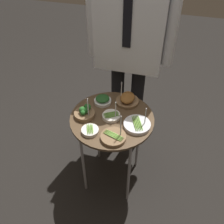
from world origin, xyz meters
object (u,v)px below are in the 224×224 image
Objects in this scene: bowl_asparagus_mid_left at (113,137)px; bowl_roast_center at (127,99)px; bowl_spinach_front_left at (103,100)px; bowl_broccoli_mid_right at (85,112)px; serving_cart at (112,124)px; bowl_asparagus_front_center at (137,125)px; bowl_asparagus_near_rim at (111,116)px; waiter_figure at (130,35)px; bowl_asparagus_back_right at (90,130)px.

bowl_asparagus_mid_left reaches higher than bowl_roast_center.
bowl_roast_center is 0.18m from bowl_spinach_front_left.
bowl_broccoli_mid_right is 0.18m from bowl_spinach_front_left.
serving_cart is 3.87× the size of bowl_asparagus_front_center.
bowl_asparagus_front_center is at bearing -31.01° from bowl_spinach_front_left.
bowl_roast_center is 1.37× the size of bowl_spinach_front_left.
bowl_asparagus_mid_left is (0.06, -0.18, -0.00)m from bowl_asparagus_near_rim.
bowl_asparagus_front_center is at bearing -70.38° from waiter_figure.
bowl_broccoli_mid_right is 0.16m from bowl_asparagus_back_right.
bowl_broccoli_mid_right is (-0.18, -0.03, 0.09)m from serving_cart.
bowl_asparagus_front_center is 0.25m from bowl_roast_center.
bowl_broccoli_mid_right is at bearing 148.42° from bowl_asparagus_mid_left.
bowl_asparagus_near_rim and bowl_asparagus_front_center have the same top height.
bowl_asparagus_front_center is (0.18, -0.04, 0.08)m from serving_cart.
serving_cart is 4.07× the size of bowl_broccoli_mid_right.
bowl_asparagus_front_center is at bearing -11.77° from serving_cart.
serving_cart is 0.20m from bowl_asparagus_front_center.
serving_cart is 4.00× the size of bowl_roast_center.
bowl_asparagus_mid_left is at bearing -90.56° from bowl_roast_center.
bowl_asparagus_back_right reaches higher than serving_cart.
bowl_asparagus_front_center is 0.64m from waiter_figure.
bowl_roast_center is 1.54× the size of bowl_asparagus_back_right.
bowl_asparagus_back_right is (0.09, -0.14, -0.01)m from bowl_broccoli_mid_right.
bowl_spinach_front_left is at bearing -164.17° from bowl_roast_center.
bowl_asparagus_near_rim is at bearing -53.19° from bowl_spinach_front_left.
bowl_asparagus_mid_left is at bearing -70.19° from bowl_asparagus_near_rim.
bowl_asparagus_mid_left is at bearing -31.58° from bowl_broccoli_mid_right.
bowl_asparagus_front_center is 1.42× the size of bowl_spinach_front_left.
bowl_spinach_front_left is (-0.17, 0.32, 0.01)m from bowl_asparagus_mid_left.
serving_cart is 0.21m from bowl_asparagus_mid_left.
bowl_asparagus_mid_left is at bearing -71.77° from serving_cart.
serving_cart is at bearing 59.85° from bowl_asparagus_back_right.
bowl_roast_center is at bearing 65.47° from bowl_asparagus_back_right.
waiter_figure is at bearing 87.95° from bowl_asparagus_near_rim.
serving_cart is 0.64m from waiter_figure.
bowl_spinach_front_left is (-0.29, 0.17, 0.01)m from bowl_asparagus_front_center.
bowl_roast_center is at bearing 70.07° from bowl_asparagus_near_rim.
bowl_asparagus_mid_left reaches higher than bowl_asparagus_near_rim.
bowl_spinach_front_left is at bearing 65.64° from bowl_broccoli_mid_right.
bowl_roast_center is at bearing 15.83° from bowl_spinach_front_left.
bowl_asparagus_back_right is (-0.16, 0.01, -0.00)m from bowl_asparagus_mid_left.
serving_cart is 0.22m from bowl_roast_center.
bowl_asparagus_back_right is at bearing -100.22° from waiter_figure.
bowl_asparagus_mid_left is 0.29m from bowl_broccoli_mid_right.
bowl_asparagus_near_rim is 0.85× the size of bowl_asparagus_front_center.
waiter_figure is (0.12, 0.30, 0.38)m from bowl_spinach_front_left.
serving_cart is 0.40× the size of waiter_figure.
bowl_asparagus_back_right is (-0.09, -0.17, -0.00)m from bowl_asparagus_near_rim.
bowl_asparagus_front_center is 0.98× the size of bowl_asparagus_mid_left.
bowl_broccoli_mid_right is 0.98× the size of bowl_roast_center.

